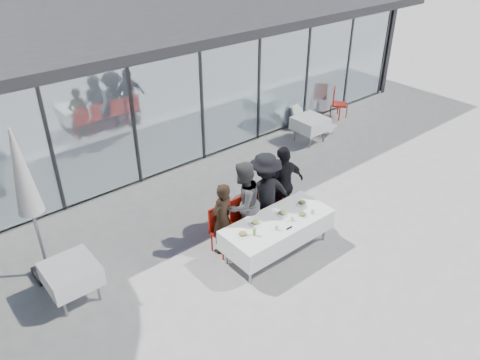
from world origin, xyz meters
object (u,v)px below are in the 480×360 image
at_px(dining_table, 278,229).
at_px(plate_extra, 302,214).
at_px(diner_d, 283,185).
at_px(folded_eyeglasses, 289,228).
at_px(plate_d, 302,203).
at_px(diner_c, 265,193).
at_px(diner_chair_b, 242,218).
at_px(plate_a, 243,234).
at_px(diner_b, 243,203).
at_px(diner_a, 222,219).
at_px(juice_bottle, 254,231).
at_px(spare_chair_a, 337,102).
at_px(lounger, 308,121).
at_px(plate_c, 283,213).
at_px(spare_chair_b, 279,112).
at_px(spare_table_right, 310,124).
at_px(diner_chair_d, 281,198).
at_px(spare_table_left, 71,274).
at_px(diner_chair_a, 221,227).
at_px(diner_chair_c, 264,207).
at_px(plate_b, 256,222).
at_px(market_umbrella, 24,183).

height_order(dining_table, plate_extra, plate_extra).
height_order(diner_d, folded_eyeglasses, diner_d).
bearing_deg(plate_d, diner_c, 126.63).
distance_m(diner_chair_b, plate_a, 0.89).
relative_size(diner_d, plate_extra, 6.96).
bearing_deg(diner_b, dining_table, 97.37).
bearing_deg(diner_a, juice_bottle, 89.37).
xyz_separation_m(diner_c, spare_chair_a, (5.85, 2.99, -0.36)).
distance_m(plate_a, lounger, 6.66).
xyz_separation_m(dining_table, plate_c, (0.23, 0.09, 0.24)).
height_order(dining_table, spare_chair_b, spare_chair_b).
bearing_deg(diner_a, diner_c, 168.42).
distance_m(diner_a, plate_d, 1.70).
bearing_deg(lounger, spare_table_right, -135.12).
height_order(diner_a, plate_d, diner_a).
relative_size(diner_d, diner_chair_d, 1.82).
bearing_deg(diner_b, spare_table_right, -166.59).
distance_m(juice_bottle, spare_table_left, 3.28).
relative_size(diner_a, lounger, 1.05).
height_order(diner_d, juice_bottle, diner_d).
distance_m(diner_a, plate_c, 1.21).
bearing_deg(diner_c, spare_table_right, -130.98).
xyz_separation_m(diner_chair_a, spare_chair_a, (6.97, 2.96, 0.00)).
distance_m(diner_chair_c, spare_chair_a, 6.56).
xyz_separation_m(diner_chair_a, plate_b, (0.41, -0.54, 0.24)).
bearing_deg(plate_d, diner_d, 85.40).
xyz_separation_m(spare_table_right, lounger, (0.60, 0.60, -0.30)).
bearing_deg(market_umbrella, plate_b, -31.27).
relative_size(dining_table, folded_eyeglasses, 16.14).
height_order(plate_b, spare_table_left, plate_b).
bearing_deg(diner_a, plate_extra, 133.16).
distance_m(plate_a, plate_c, 1.05).
relative_size(diner_d, plate_c, 6.96).
relative_size(folded_eyeglasses, market_umbrella, 0.05).
xyz_separation_m(plate_extra, juice_bottle, (-1.13, 0.13, 0.06)).
height_order(plate_c, spare_chair_b, spare_chair_b).
relative_size(dining_table, spare_table_left, 2.63).
height_order(dining_table, plate_b, plate_b).
xyz_separation_m(diner_chair_a, spare_table_right, (4.99, 2.28, 0.02)).
bearing_deg(diner_b, folded_eyeglasses, 90.60).
xyz_separation_m(diner_chair_b, diner_d, (1.11, -0.02, 0.35)).
relative_size(dining_table, diner_chair_b, 2.32).
height_order(diner_chair_a, folded_eyeglasses, diner_chair_a).
bearing_deg(spare_table_left, spare_chair_b, 20.95).
bearing_deg(spare_chair_a, diner_c, -152.92).
bearing_deg(diner_d, diner_b, 6.23).
distance_m(diner_c, folded_eyeglasses, 1.10).
height_order(diner_chair_d, lounger, diner_chair_d).
relative_size(diner_a, diner_d, 0.86).
xyz_separation_m(plate_a, plate_extra, (1.30, -0.26, 0.00)).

